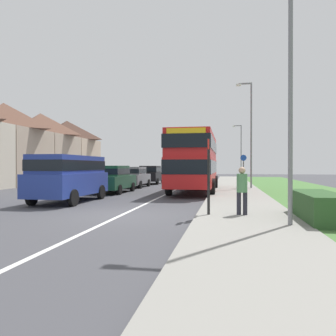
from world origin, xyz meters
TOP-DOWN VIEW (x-y plane):
  - ground_plane at (0.00, 0.00)m, footprint 120.00×120.00m
  - lane_marking_centre at (0.00, 8.00)m, footprint 0.14×60.00m
  - pavement_near_side at (4.20, 6.00)m, footprint 3.20×68.00m
  - grass_verge_seaward at (8.50, 6.00)m, footprint 6.00×68.00m
  - roadside_hedge at (6.30, -0.34)m, footprint 1.10×3.36m
  - double_decker_bus at (1.54, 10.48)m, footprint 2.80×9.59m
  - parked_van_blue at (-3.74, 3.63)m, footprint 2.11×5.04m
  - parked_car_dark_green at (-3.57, 9.05)m, footprint 2.00×4.45m
  - parked_car_grey at (-3.72, 14.47)m, footprint 1.93×4.31m
  - parked_car_black at (-3.54, 19.68)m, footprint 1.99×4.03m
  - pedestrian_at_stop at (4.07, 0.05)m, footprint 0.34×0.34m
  - bus_stop_sign at (3.00, -0.06)m, footprint 0.09×0.52m
  - cycle_route_sign at (4.80, 13.58)m, footprint 0.44×0.08m
  - street_lamp_near at (5.16, -1.59)m, footprint 1.14×0.20m
  - street_lamp_mid at (5.23, 13.51)m, footprint 1.14×0.20m
  - street_lamp_far at (5.30, 31.69)m, footprint 1.14×0.20m
  - house_terrace_far_side at (-15.66, 17.83)m, footprint 6.50×23.02m

SIDE VIEW (x-z plane):
  - ground_plane at x=0.00m, z-range 0.00..0.00m
  - lane_marking_centre at x=0.00m, z-range 0.00..0.01m
  - grass_verge_seaward at x=8.50m, z-range 0.00..0.08m
  - pavement_near_side at x=4.20m, z-range 0.00..0.12m
  - roadside_hedge at x=6.30m, z-range 0.00..0.90m
  - parked_car_grey at x=-3.72m, z-range 0.08..1.72m
  - parked_car_black at x=-3.54m, z-range 0.08..1.80m
  - parked_car_dark_green at x=-3.57m, z-range 0.08..1.81m
  - pedestrian_at_stop at x=4.07m, z-range 0.14..1.81m
  - parked_van_blue at x=-3.74m, z-range 0.21..2.39m
  - cycle_route_sign at x=4.80m, z-range 0.17..2.69m
  - bus_stop_sign at x=3.00m, z-range 0.24..2.84m
  - double_decker_bus at x=1.54m, z-range 0.29..3.99m
  - house_terrace_far_side at x=-15.66m, z-range 0.00..7.24m
  - street_lamp_far at x=5.30m, z-range 0.54..7.42m
  - street_lamp_mid at x=5.23m, z-range 0.55..8.26m
  - street_lamp_near at x=5.16m, z-range 0.56..8.65m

